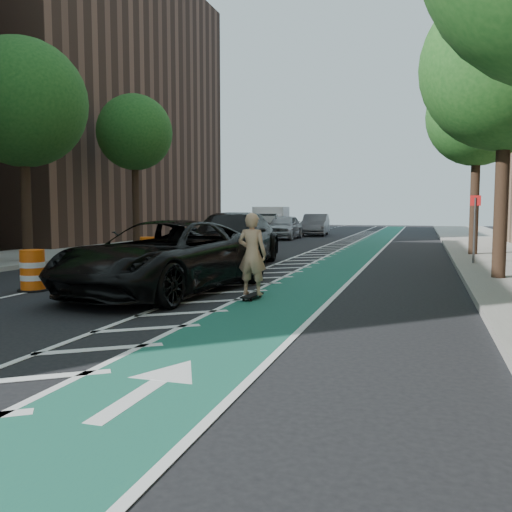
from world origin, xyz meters
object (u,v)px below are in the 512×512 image
at_px(skateboarder, 252,254).
at_px(barrel_a, 33,272).
at_px(suv_near, 165,257).
at_px(suv_far, 232,239).

bearing_deg(skateboarder, barrel_a, 8.49).
bearing_deg(skateboarder, suv_near, -4.08).
bearing_deg(barrel_a, suv_far, 68.81).
bearing_deg(suv_near, barrel_a, -159.82).
bearing_deg(skateboarder, suv_far, -62.12).
distance_m(skateboarder, barrel_a, 5.60).
bearing_deg(suv_far, skateboarder, -73.53).
bearing_deg(barrel_a, skateboarder, 3.71).
bearing_deg(barrel_a, suv_near, 12.44).
height_order(skateboarder, suv_near, skateboarder).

